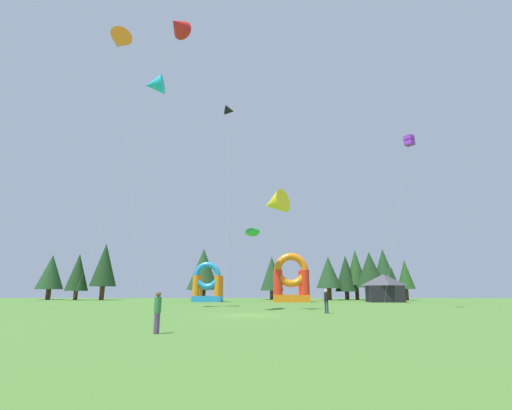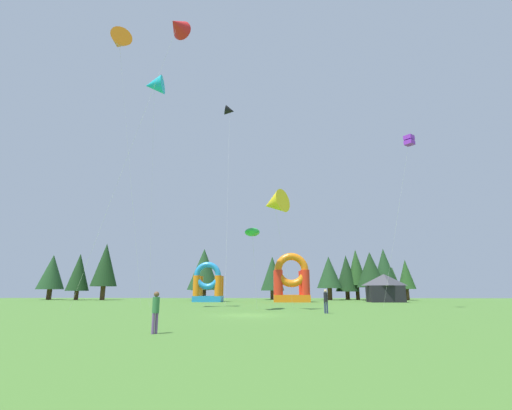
{
  "view_description": "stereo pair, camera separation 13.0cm",
  "coord_description": "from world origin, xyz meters",
  "px_view_note": "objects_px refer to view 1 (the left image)",
  "views": [
    {
      "loc": [
        1.22,
        -27.22,
        1.73
      ],
      "look_at": [
        0.0,
        14.06,
        11.35
      ],
      "focal_mm": 25.75,
      "sensor_mm": 36.0,
      "label": 1
    },
    {
      "loc": [
        1.35,
        -27.22,
        1.73
      ],
      "look_at": [
        0.0,
        14.06,
        11.35
      ],
      "focal_mm": 25.75,
      "sensor_mm": 36.0,
      "label": 2
    }
  ],
  "objects_px": {
    "kite_purple_box": "(409,141)",
    "inflatable_orange_dome": "(208,287)",
    "kite_yellow_delta": "(274,203)",
    "person_near_camera": "(326,299)",
    "kite_red_delta": "(178,26)",
    "kite_black_delta": "(229,111)",
    "kite_orange_delta": "(119,41)",
    "person_midfield": "(158,308)",
    "festival_tent": "(384,288)",
    "kite_cyan_delta": "(154,85)",
    "inflatable_blue_arch": "(291,284)",
    "kite_green_parafoil": "(253,232)"
  },
  "relations": [
    {
      "from": "person_near_camera",
      "to": "inflatable_blue_arch",
      "type": "bearing_deg",
      "value": 120.58
    },
    {
      "from": "festival_tent",
      "to": "kite_black_delta",
      "type": "bearing_deg",
      "value": -160.75
    },
    {
      "from": "kite_green_parafoil",
      "to": "inflatable_blue_arch",
      "type": "xyz_separation_m",
      "value": [
        5.02,
        23.03,
        -4.4
      ]
    },
    {
      "from": "kite_black_delta",
      "to": "kite_green_parafoil",
      "type": "distance_m",
      "value": 25.51
    },
    {
      "from": "person_near_camera",
      "to": "kite_purple_box",
      "type": "bearing_deg",
      "value": 62.0
    },
    {
      "from": "festival_tent",
      "to": "person_near_camera",
      "type": "bearing_deg",
      "value": -115.23
    },
    {
      "from": "kite_black_delta",
      "to": "person_near_camera",
      "type": "height_order",
      "value": "kite_black_delta"
    },
    {
      "from": "kite_cyan_delta",
      "to": "festival_tent",
      "type": "height_order",
      "value": "kite_cyan_delta"
    },
    {
      "from": "kite_yellow_delta",
      "to": "person_near_camera",
      "type": "distance_m",
      "value": 10.55
    },
    {
      "from": "kite_black_delta",
      "to": "kite_yellow_delta",
      "type": "bearing_deg",
      "value": -68.28
    },
    {
      "from": "inflatable_blue_arch",
      "to": "festival_tent",
      "type": "relative_size",
      "value": 1.46
    },
    {
      "from": "kite_black_delta",
      "to": "inflatable_blue_arch",
      "type": "relative_size",
      "value": 3.88
    },
    {
      "from": "person_near_camera",
      "to": "inflatable_blue_arch",
      "type": "relative_size",
      "value": 0.25
    },
    {
      "from": "kite_red_delta",
      "to": "kite_yellow_delta",
      "type": "distance_m",
      "value": 18.15
    },
    {
      "from": "kite_green_parafoil",
      "to": "kite_cyan_delta",
      "type": "bearing_deg",
      "value": 173.58
    },
    {
      "from": "kite_cyan_delta",
      "to": "kite_purple_box",
      "type": "xyz_separation_m",
      "value": [
        27.25,
        0.38,
        -6.77
      ]
    },
    {
      "from": "kite_purple_box",
      "to": "inflatable_blue_arch",
      "type": "xyz_separation_m",
      "value": [
        -11.31,
        21.42,
        -14.25
      ]
    },
    {
      "from": "kite_black_delta",
      "to": "person_near_camera",
      "type": "xyz_separation_m",
      "value": [
        9.97,
        -19.93,
        -26.52
      ]
    },
    {
      "from": "kite_cyan_delta",
      "to": "inflatable_blue_arch",
      "type": "bearing_deg",
      "value": 53.84
    },
    {
      "from": "kite_cyan_delta",
      "to": "festival_tent",
      "type": "xyz_separation_m",
      "value": [
        30.05,
        21.59,
        -21.68
      ]
    },
    {
      "from": "kite_red_delta",
      "to": "kite_black_delta",
      "type": "bearing_deg",
      "value": 83.74
    },
    {
      "from": "kite_purple_box",
      "to": "inflatable_orange_dome",
      "type": "height_order",
      "value": "kite_purple_box"
    },
    {
      "from": "kite_cyan_delta",
      "to": "inflatable_blue_arch",
      "type": "distance_m",
      "value": 34.21
    },
    {
      "from": "kite_yellow_delta",
      "to": "festival_tent",
      "type": "distance_m",
      "value": 30.05
    },
    {
      "from": "kite_purple_box",
      "to": "inflatable_orange_dome",
      "type": "bearing_deg",
      "value": 137.93
    },
    {
      "from": "kite_black_delta",
      "to": "kite_purple_box",
      "type": "relative_size",
      "value": 1.62
    },
    {
      "from": "kite_yellow_delta",
      "to": "kite_purple_box",
      "type": "distance_m",
      "value": 16.11
    },
    {
      "from": "kite_black_delta",
      "to": "kite_red_delta",
      "type": "height_order",
      "value": "kite_black_delta"
    },
    {
      "from": "kite_orange_delta",
      "to": "inflatable_orange_dome",
      "type": "distance_m",
      "value": 35.82
    },
    {
      "from": "kite_yellow_delta",
      "to": "inflatable_orange_dome",
      "type": "height_order",
      "value": "kite_yellow_delta"
    },
    {
      "from": "inflatable_orange_dome",
      "to": "festival_tent",
      "type": "bearing_deg",
      "value": -1.4
    },
    {
      "from": "kite_cyan_delta",
      "to": "festival_tent",
      "type": "distance_m",
      "value": 42.89
    },
    {
      "from": "kite_purple_box",
      "to": "festival_tent",
      "type": "distance_m",
      "value": 26.08
    },
    {
      "from": "kite_orange_delta",
      "to": "inflatable_blue_arch",
      "type": "xyz_separation_m",
      "value": [
        19.29,
        24.02,
        -24.9
      ]
    },
    {
      "from": "kite_red_delta",
      "to": "person_near_camera",
      "type": "height_order",
      "value": "kite_red_delta"
    },
    {
      "from": "kite_green_parafoil",
      "to": "kite_orange_delta",
      "type": "relative_size",
      "value": 0.27
    },
    {
      "from": "inflatable_orange_dome",
      "to": "festival_tent",
      "type": "distance_m",
      "value": 27.04
    },
    {
      "from": "person_near_camera",
      "to": "inflatable_orange_dome",
      "type": "height_order",
      "value": "inflatable_orange_dome"
    },
    {
      "from": "kite_black_delta",
      "to": "inflatable_orange_dome",
      "type": "height_order",
      "value": "kite_black_delta"
    },
    {
      "from": "kite_green_parafoil",
      "to": "inflatable_orange_dome",
      "type": "xyz_separation_m",
      "value": [
        -7.89,
        23.47,
        -4.87
      ]
    },
    {
      "from": "kite_red_delta",
      "to": "person_midfield",
      "type": "bearing_deg",
      "value": -75.21
    },
    {
      "from": "kite_purple_box",
      "to": "person_near_camera",
      "type": "distance_m",
      "value": 20.21
    },
    {
      "from": "kite_red_delta",
      "to": "kite_green_parafoil",
      "type": "relative_size",
      "value": 3.3
    },
    {
      "from": "kite_green_parafoil",
      "to": "inflatable_orange_dome",
      "type": "height_order",
      "value": "kite_green_parafoil"
    },
    {
      "from": "kite_green_parafoil",
      "to": "inflatable_orange_dome",
      "type": "distance_m",
      "value": 25.24
    },
    {
      "from": "kite_orange_delta",
      "to": "person_midfield",
      "type": "distance_m",
      "value": 34.08
    },
    {
      "from": "kite_black_delta",
      "to": "kite_green_parafoil",
      "type": "relative_size",
      "value": 3.68
    },
    {
      "from": "kite_cyan_delta",
      "to": "kite_purple_box",
      "type": "bearing_deg",
      "value": 0.8
    },
    {
      "from": "kite_black_delta",
      "to": "festival_tent",
      "type": "relative_size",
      "value": 5.68
    },
    {
      "from": "kite_cyan_delta",
      "to": "kite_green_parafoil",
      "type": "distance_m",
      "value": 19.91
    }
  ]
}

